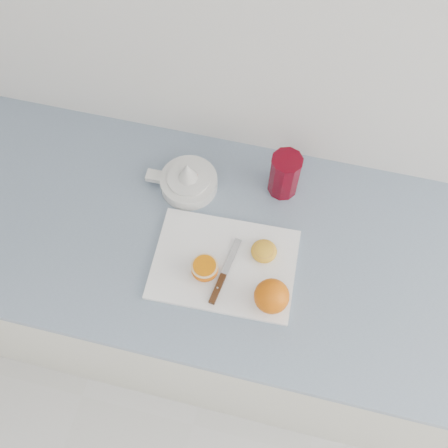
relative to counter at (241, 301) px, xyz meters
The scene contains 8 objects.
counter is the anchor object (origin of this frame).
cutting_board 0.46m from the counter, 119.51° to the right, with size 0.34×0.25×0.01m, color white.
whole_orange 0.52m from the counter, 58.22° to the right, with size 0.08×0.08×0.08m.
half_orange 0.49m from the counter, 127.62° to the right, with size 0.07×0.07×0.04m.
squeezed_shell 0.47m from the counter, 25.40° to the right, with size 0.06×0.06×0.03m.
paring_knife 0.48m from the counter, 106.73° to the right, with size 0.04×0.18×0.01m.
citrus_juicer 0.52m from the counter, 145.24° to the left, with size 0.19×0.15×0.10m.
red_tumbler 0.54m from the counter, 72.27° to the left, with size 0.08×0.08×0.13m.
Camera 1 is at (0.16, 1.17, 2.02)m, focal length 40.00 mm.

